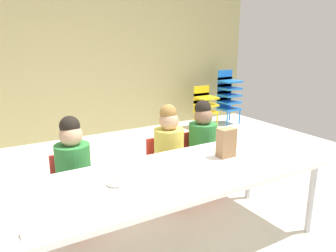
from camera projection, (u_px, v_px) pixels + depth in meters
The scene contains 12 objects.
ground_plane at pixel (145, 218), 2.81m from camera, with size 6.59×5.27×0.02m.
back_wall at pixel (60, 53), 4.67m from camera, with size 6.59×0.10×2.51m, color tan.
craft_table at pixel (182, 177), 2.25m from camera, with size 2.09×0.78×0.60m.
seated_child_near_camera at pixel (73, 164), 2.48m from camera, with size 0.32×0.31×0.92m.
seated_child_middle_seat at pixel (168, 146), 2.90m from camera, with size 0.34×0.34×0.92m.
seated_child_far_right at pixel (202, 139), 3.08m from camera, with size 0.32×0.32×0.92m.
kid_chair_yellow_stack at pixel (205, 104), 5.53m from camera, with size 0.32×0.30×0.68m.
kid_chair_blue_stack at pixel (228, 94), 5.75m from camera, with size 0.32×0.30×0.92m.
paper_bag_brown at pixel (226, 143), 2.48m from camera, with size 0.13×0.09×0.22m, color #9E754C.
paper_plate_near_edge at pixel (116, 185), 2.01m from camera, with size 0.18×0.18×0.01m, color white.
paper_plate_center_table at pixel (163, 181), 2.07m from camera, with size 0.18×0.18×0.01m, color white.
donut_powdered_on_plate at pixel (116, 182), 2.01m from camera, with size 0.12×0.12×0.03m, color white.
Camera 1 is at (-1.11, -2.25, 1.48)m, focal length 35.37 mm.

